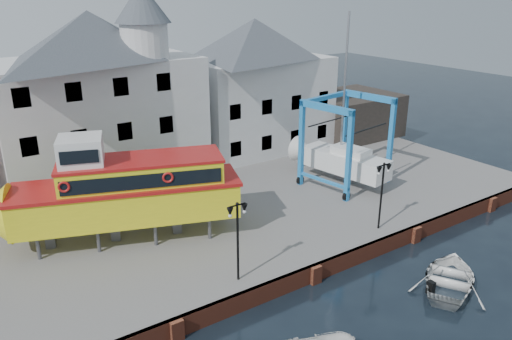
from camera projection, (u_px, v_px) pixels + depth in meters
ground at (315, 282)px, 26.37m from camera, size 140.00×140.00×0.00m
hardstanding at (212, 203)px, 34.73m from camera, size 44.00×22.00×1.00m
quay_wall at (314, 273)px, 26.27m from camera, size 44.00×0.47×1.00m
building_white_main at (98, 96)px, 35.54m from camera, size 14.00×8.30×14.00m
building_white_right at (255, 85)px, 43.56m from camera, size 12.00×8.00×11.20m
shed_dark at (351, 114)px, 48.52m from camera, size 8.00×7.00×4.00m
lamp_post_left at (237, 222)px, 23.75m from camera, size 1.12×0.32×4.20m
lamp_post_right at (383, 179)px, 29.01m from camera, size 1.12×0.32×4.20m
tour_boat at (112, 192)px, 27.74m from camera, size 14.64×7.99×6.24m
travel_lift at (337, 155)px, 36.80m from camera, size 6.35×8.29×12.17m
motorboat_b at (449, 284)px, 26.19m from camera, size 6.36×5.81×1.08m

